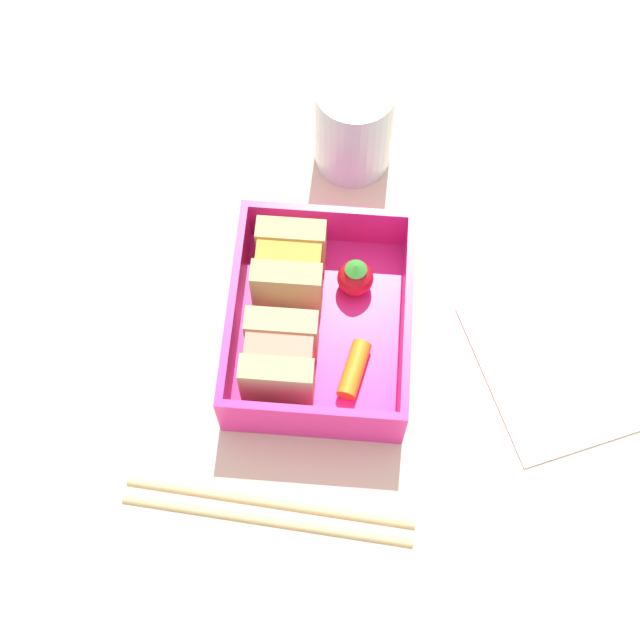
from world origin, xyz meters
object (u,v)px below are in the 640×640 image
(drinking_glass, at_px, (354,126))
(sandwich_left, at_px, (280,358))
(chopstick_pair, at_px, (268,511))
(carrot_stick_far_left, at_px, (354,369))
(folded_napkin, at_px, (548,367))
(strawberry_far_left, at_px, (355,277))
(sandwich_center_left, at_px, (289,266))

(drinking_glass, bearing_deg, sandwich_left, 168.78)
(sandwich_left, distance_m, chopstick_pair, 0.11)
(sandwich_left, xyz_separation_m, carrot_stick_far_left, (0.00, -0.06, -0.02))
(sandwich_left, xyz_separation_m, chopstick_pair, (-0.11, -0.00, -0.04))
(chopstick_pair, relative_size, folded_napkin, 1.55)
(chopstick_pair, xyz_separation_m, drinking_glass, (0.32, -0.04, 0.04))
(sandwich_left, xyz_separation_m, folded_napkin, (0.02, -0.21, -0.04))
(sandwich_left, relative_size, carrot_stick_far_left, 1.26)
(strawberry_far_left, height_order, folded_napkin, strawberry_far_left)
(folded_napkin, bearing_deg, strawberry_far_left, 70.92)
(sandwich_left, bearing_deg, chopstick_pair, -179.79)
(drinking_glass, bearing_deg, sandwich_center_left, 162.63)
(sandwich_left, bearing_deg, drinking_glass, -11.22)
(strawberry_far_left, height_order, chopstick_pair, strawberry_far_left)
(sandwich_left, distance_m, folded_napkin, 0.21)
(strawberry_far_left, bearing_deg, sandwich_center_left, 90.35)
(drinking_glass, relative_size, folded_napkin, 0.64)
(carrot_stick_far_left, bearing_deg, folded_napkin, -82.07)
(chopstick_pair, bearing_deg, carrot_stick_far_left, -26.96)
(sandwich_center_left, bearing_deg, strawberry_far_left, -89.65)
(carrot_stick_far_left, distance_m, folded_napkin, 0.16)
(carrot_stick_far_left, distance_m, chopstick_pair, 0.12)
(chopstick_pair, xyz_separation_m, folded_napkin, (0.13, -0.21, -0.00))
(carrot_stick_far_left, height_order, chopstick_pair, carrot_stick_far_left)
(sandwich_left, relative_size, strawberry_far_left, 1.63)
(chopstick_pair, bearing_deg, folded_napkin, -57.82)
(sandwich_center_left, height_order, drinking_glass, drinking_glass)
(carrot_stick_far_left, xyz_separation_m, drinking_glass, (0.21, 0.01, 0.03))
(strawberry_far_left, bearing_deg, chopstick_pair, 164.35)
(sandwich_left, relative_size, sandwich_center_left, 1.00)
(sandwich_center_left, bearing_deg, chopstick_pair, -179.88)
(strawberry_far_left, bearing_deg, sandwich_left, 146.17)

